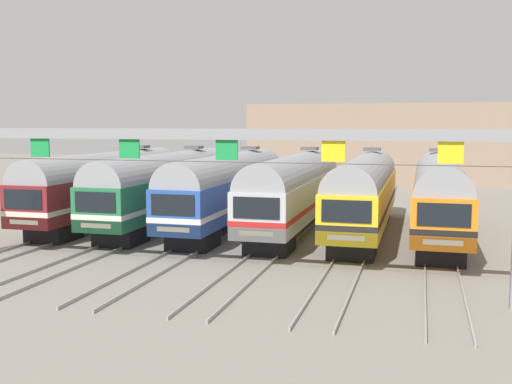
{
  "coord_description": "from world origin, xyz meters",
  "views": [
    {
      "loc": [
        9.63,
        -36.75,
        6.69
      ],
      "look_at": [
        -0.76,
        1.6,
        2.22
      ],
      "focal_mm": 43.1,
      "sensor_mm": 36.0,
      "label": 1
    }
  ],
  "objects_px": {
    "commuter_train_green": "(166,185)",
    "commuter_train_yellow": "(364,191)",
    "commuter_train_maroon": "(107,183)",
    "commuter_train_orange": "(439,193)",
    "commuter_train_stainless": "(295,189)",
    "commuter_train_blue": "(229,187)",
    "catenary_gantry": "(177,156)"
  },
  "relations": [
    {
      "from": "catenary_gantry",
      "to": "commuter_train_orange",
      "type": "bearing_deg",
      "value": 51.81
    },
    {
      "from": "commuter_train_yellow",
      "to": "catenary_gantry",
      "type": "xyz_separation_m",
      "value": [
        -6.37,
        -13.5,
        2.68
      ]
    },
    {
      "from": "commuter_train_blue",
      "to": "commuter_train_yellow",
      "type": "relative_size",
      "value": 1.0
    },
    {
      "from": "commuter_train_stainless",
      "to": "commuter_train_orange",
      "type": "bearing_deg",
      "value": 0.0
    },
    {
      "from": "commuter_train_stainless",
      "to": "commuter_train_orange",
      "type": "xyz_separation_m",
      "value": [
        8.5,
        0.0,
        0.0
      ]
    },
    {
      "from": "commuter_train_maroon",
      "to": "commuter_train_yellow",
      "type": "bearing_deg",
      "value": 0.0
    },
    {
      "from": "commuter_train_yellow",
      "to": "commuter_train_orange",
      "type": "height_order",
      "value": "same"
    },
    {
      "from": "commuter_train_green",
      "to": "commuter_train_orange",
      "type": "xyz_separation_m",
      "value": [
        16.99,
        0.0,
        0.0
      ]
    },
    {
      "from": "commuter_train_green",
      "to": "commuter_train_orange",
      "type": "bearing_deg",
      "value": 0.0
    },
    {
      "from": "commuter_train_blue",
      "to": "commuter_train_yellow",
      "type": "height_order",
      "value": "same"
    },
    {
      "from": "commuter_train_blue",
      "to": "catenary_gantry",
      "type": "distance_m",
      "value": 13.93
    },
    {
      "from": "commuter_train_blue",
      "to": "catenary_gantry",
      "type": "xyz_separation_m",
      "value": [
        2.12,
        -13.5,
        2.68
      ]
    },
    {
      "from": "commuter_train_green",
      "to": "commuter_train_blue",
      "type": "bearing_deg",
      "value": 0.0
    },
    {
      "from": "commuter_train_blue",
      "to": "commuter_train_stainless",
      "type": "height_order",
      "value": "same"
    },
    {
      "from": "commuter_train_green",
      "to": "commuter_train_yellow",
      "type": "bearing_deg",
      "value": 0.0
    },
    {
      "from": "commuter_train_stainless",
      "to": "catenary_gantry",
      "type": "relative_size",
      "value": 0.68
    },
    {
      "from": "commuter_train_green",
      "to": "commuter_train_stainless",
      "type": "bearing_deg",
      "value": 0.0
    },
    {
      "from": "commuter_train_yellow",
      "to": "commuter_train_orange",
      "type": "bearing_deg",
      "value": 0.0
    },
    {
      "from": "catenary_gantry",
      "to": "commuter_train_yellow",
      "type": "bearing_deg",
      "value": 64.73
    },
    {
      "from": "commuter_train_orange",
      "to": "commuter_train_green",
      "type": "bearing_deg",
      "value": 180.0
    },
    {
      "from": "commuter_train_maroon",
      "to": "commuter_train_yellow",
      "type": "xyz_separation_m",
      "value": [
        16.99,
        0.0,
        0.0
      ]
    },
    {
      "from": "commuter_train_blue",
      "to": "commuter_train_orange",
      "type": "height_order",
      "value": "same"
    },
    {
      "from": "commuter_train_maroon",
      "to": "commuter_train_stainless",
      "type": "bearing_deg",
      "value": 0.0
    },
    {
      "from": "commuter_train_maroon",
      "to": "commuter_train_blue",
      "type": "relative_size",
      "value": 1.0
    },
    {
      "from": "commuter_train_green",
      "to": "commuter_train_blue",
      "type": "relative_size",
      "value": 1.0
    },
    {
      "from": "commuter_train_blue",
      "to": "commuter_train_orange",
      "type": "distance_m",
      "value": 12.74
    },
    {
      "from": "commuter_train_stainless",
      "to": "commuter_train_maroon",
      "type": "bearing_deg",
      "value": 180.0
    },
    {
      "from": "commuter_train_maroon",
      "to": "commuter_train_yellow",
      "type": "height_order",
      "value": "same"
    },
    {
      "from": "commuter_train_stainless",
      "to": "commuter_train_orange",
      "type": "distance_m",
      "value": 8.5
    },
    {
      "from": "commuter_train_yellow",
      "to": "catenary_gantry",
      "type": "distance_m",
      "value": 15.17
    },
    {
      "from": "commuter_train_orange",
      "to": "commuter_train_stainless",
      "type": "bearing_deg",
      "value": 180.0
    },
    {
      "from": "commuter_train_blue",
      "to": "commuter_train_green",
      "type": "bearing_deg",
      "value": 180.0
    }
  ]
}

